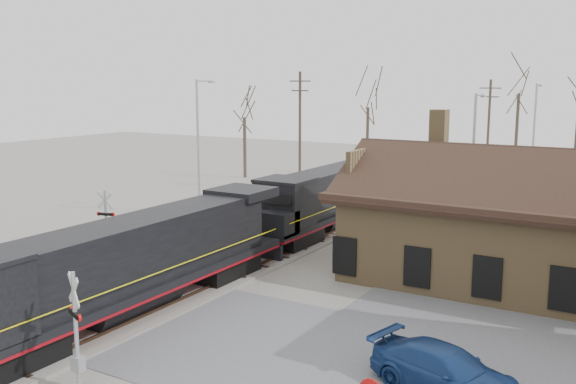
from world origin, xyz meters
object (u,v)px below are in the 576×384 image
at_px(locomotive_lead, 121,267).
at_px(parked_car, 446,371).
at_px(locomotive_trailing, 334,195).
at_px(depot, 509,232).

height_order(locomotive_lead, parked_car, locomotive_lead).
xyz_separation_m(locomotive_lead, locomotive_trailing, (0.00, 18.61, -0.00)).
relative_size(depot, locomotive_lead, 0.83).
relative_size(locomotive_trailing, parked_car, 3.79).
relative_size(depot, parked_car, 3.14).
height_order(locomotive_trailing, parked_car, locomotive_trailing).
bearing_deg(locomotive_lead, locomotive_trailing, 90.00).
relative_size(locomotive_lead, parked_car, 3.79).
distance_m(locomotive_lead, locomotive_trailing, 18.61).
xyz_separation_m(locomotive_lead, parked_car, (12.78, 0.52, -1.43)).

